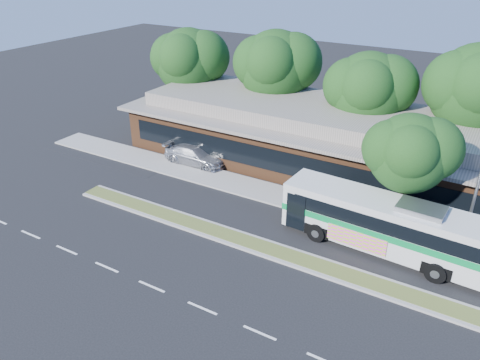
{
  "coord_description": "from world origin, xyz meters",
  "views": [
    {
      "loc": [
        9.88,
        -18.34,
        14.96
      ],
      "look_at": [
        -3.14,
        3.74,
        2.0
      ],
      "focal_mm": 35.0,
      "sensor_mm": 36.0,
      "label": 1
    }
  ],
  "objects": [
    {
      "name": "parking_lot",
      "position": [
        -18.0,
        10.0,
        0.01
      ],
      "size": [
        14.0,
        12.0,
        0.01
      ],
      "primitive_type": "cube",
      "color": "black",
      "rests_on": "ground"
    },
    {
      "name": "tree_bg_c",
      "position": [
        1.4,
        15.13,
        5.59
      ],
      "size": [
        6.24,
        5.6,
        8.26
      ],
      "color": "black",
      "rests_on": "ground"
    },
    {
      "name": "plaza_building",
      "position": [
        0.0,
        12.99,
        2.13
      ],
      "size": [
        33.2,
        11.2,
        4.45
      ],
      "color": "brown",
      "rests_on": "ground"
    },
    {
      "name": "ground",
      "position": [
        0.0,
        0.0,
        0.0
      ],
      "size": [
        120.0,
        120.0,
        0.0
      ],
      "primitive_type": "plane",
      "color": "black",
      "rests_on": "ground"
    },
    {
      "name": "sedan",
      "position": [
        -9.43,
        7.8,
        0.72
      ],
      "size": [
        5.02,
        2.11,
        1.45
      ],
      "primitive_type": "imported",
      "rotation": [
        0.0,
        0.0,
        1.59
      ],
      "color": "#B2B4B9",
      "rests_on": "ground"
    },
    {
      "name": "sidewalk_tree",
      "position": [
        6.32,
        6.31,
        4.98
      ],
      "size": [
        4.89,
        4.38,
        7.08
      ],
      "color": "black",
      "rests_on": "ground"
    },
    {
      "name": "sidewalk",
      "position": [
        0.0,
        6.4,
        0.06
      ],
      "size": [
        44.0,
        2.6,
        0.12
      ],
      "primitive_type": "cube",
      "color": "gray",
      "rests_on": "ground"
    },
    {
      "name": "median_strip",
      "position": [
        0.0,
        0.6,
        0.07
      ],
      "size": [
        26.0,
        1.1,
        0.15
      ],
      "primitive_type": "cube",
      "color": "#4A5222",
      "rests_on": "ground"
    },
    {
      "name": "tree_bg_b",
      "position": [
        -6.57,
        16.14,
        6.14
      ],
      "size": [
        6.69,
        6.0,
        9.0
      ],
      "color": "black",
      "rests_on": "ground"
    },
    {
      "name": "tree_bg_a",
      "position": [
        -14.58,
        15.14,
        5.87
      ],
      "size": [
        6.47,
        5.8,
        8.63
      ],
      "color": "black",
      "rests_on": "ground"
    },
    {
      "name": "transit_bus",
      "position": [
        6.05,
        3.8,
        1.81
      ],
      "size": [
        11.71,
        3.2,
        3.25
      ],
      "rotation": [
        0.0,
        0.0,
        -0.06
      ],
      "color": "silver",
      "rests_on": "ground"
    }
  ]
}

